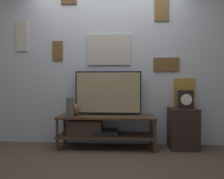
{
  "coord_description": "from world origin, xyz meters",
  "views": [
    {
      "loc": [
        0.28,
        -3.04,
        1.01
      ],
      "look_at": [
        0.09,
        0.27,
        0.9
      ],
      "focal_mm": 35.0,
      "sensor_mm": 36.0,
      "label": 1
    }
  ],
  "objects_px": {
    "television": "(108,93)",
    "mantel_clock": "(185,99)",
    "vase_urn_stoneware": "(76,110)",
    "vase_tall_ceramic": "(70,107)"
  },
  "relations": [
    {
      "from": "television",
      "to": "vase_tall_ceramic",
      "type": "relative_size",
      "value": 3.54
    },
    {
      "from": "television",
      "to": "vase_urn_stoneware",
      "type": "distance_m",
      "value": 0.57
    },
    {
      "from": "vase_urn_stoneware",
      "to": "vase_tall_ceramic",
      "type": "distance_m",
      "value": 0.16
    },
    {
      "from": "vase_tall_ceramic",
      "to": "mantel_clock",
      "type": "bearing_deg",
      "value": 6.76
    },
    {
      "from": "vase_urn_stoneware",
      "to": "television",
      "type": "bearing_deg",
      "value": 12.21
    },
    {
      "from": "television",
      "to": "mantel_clock",
      "type": "relative_size",
      "value": 3.73
    },
    {
      "from": "television",
      "to": "vase_tall_ceramic",
      "type": "bearing_deg",
      "value": -155.22
    },
    {
      "from": "television",
      "to": "mantel_clock",
      "type": "bearing_deg",
      "value": -2.34
    },
    {
      "from": "mantel_clock",
      "to": "television",
      "type": "bearing_deg",
      "value": 177.66
    },
    {
      "from": "television",
      "to": "vase_urn_stoneware",
      "type": "bearing_deg",
      "value": -167.79
    }
  ]
}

